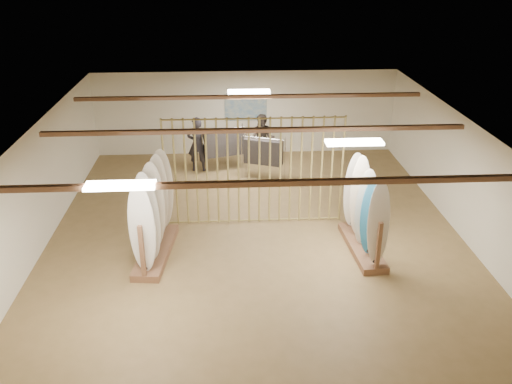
{
  "coord_description": "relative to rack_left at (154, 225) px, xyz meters",
  "views": [
    {
      "loc": [
        -0.67,
        -11.59,
        6.45
      ],
      "look_at": [
        0.0,
        0.0,
        1.2
      ],
      "focal_mm": 38.0,
      "sensor_mm": 36.0,
      "label": 1
    }
  ],
  "objects": [
    {
      "name": "ceiling",
      "position": [
        2.34,
        0.71,
        2.04
      ],
      "size": [
        12.0,
        12.0,
        0.0
      ],
      "primitive_type": "plane",
      "rotation": [
        3.14,
        0.0,
        0.0
      ],
      "color": "gray",
      "rests_on": "ground"
    },
    {
      "name": "wall_back",
      "position": [
        2.34,
        6.71,
        0.64
      ],
      "size": [
        12.0,
        0.0,
        12.0
      ],
      "primitive_type": "plane",
      "rotation": [
        1.57,
        0.0,
        0.0
      ],
      "color": "white",
      "rests_on": "ground"
    },
    {
      "name": "poster",
      "position": [
        2.34,
        6.69,
        0.84
      ],
      "size": [
        1.4,
        0.03,
        0.9
      ],
      "primitive_type": "cube",
      "color": "#2D649E",
      "rests_on": "ground"
    },
    {
      "name": "clothing_rack_a",
      "position": [
        1.61,
        5.11,
        0.16
      ],
      "size": [
        1.27,
        0.69,
        1.41
      ],
      "rotation": [
        0.0,
        0.0,
        0.31
      ],
      "color": "silver",
      "rests_on": "floor"
    },
    {
      "name": "light_panels",
      "position": [
        2.34,
        0.71,
        1.98
      ],
      "size": [
        1.2,
        0.35,
        0.06
      ],
      "primitive_type": "cube",
      "color": "white",
      "rests_on": "ground"
    },
    {
      "name": "rack_right",
      "position": [
        4.77,
        -0.05,
        -0.05
      ],
      "size": [
        0.7,
        2.23,
        2.1
      ],
      "rotation": [
        0.0,
        0.0,
        0.06
      ],
      "color": "brown",
      "rests_on": "floor"
    },
    {
      "name": "ceiling_slats",
      "position": [
        2.34,
        0.71,
        1.96
      ],
      "size": [
        9.5,
        6.12,
        0.1
      ],
      "primitive_type": "cube",
      "color": "brown",
      "rests_on": "ground"
    },
    {
      "name": "wall_left",
      "position": [
        -2.66,
        0.71,
        0.64
      ],
      "size": [
        0.0,
        12.0,
        12.0
      ],
      "primitive_type": "plane",
      "rotation": [
        1.57,
        0.0,
        1.57
      ],
      "color": "white",
      "rests_on": "ground"
    },
    {
      "name": "clothing_rack_b",
      "position": [
        2.77,
        4.36,
        0.11
      ],
      "size": [
        1.19,
        0.73,
        1.34
      ],
      "rotation": [
        0.0,
        0.0,
        -0.38
      ],
      "color": "silver",
      "rests_on": "floor"
    },
    {
      "name": "wall_right",
      "position": [
        7.34,
        0.71,
        0.64
      ],
      "size": [
        0.0,
        12.0,
        12.0
      ],
      "primitive_type": "plane",
      "rotation": [
        1.57,
        0.0,
        -1.57
      ],
      "color": "white",
      "rests_on": "ground"
    },
    {
      "name": "floor",
      "position": [
        2.34,
        0.71,
        -0.76
      ],
      "size": [
        12.0,
        12.0,
        0.0
      ],
      "primitive_type": "plane",
      "color": "olive",
      "rests_on": "ground"
    },
    {
      "name": "bamboo_partition",
      "position": [
        2.34,
        1.51,
        0.64
      ],
      "size": [
        4.45,
        0.05,
        2.78
      ],
      "color": "tan",
      "rests_on": "ground"
    },
    {
      "name": "rack_left",
      "position": [
        0.0,
        0.0,
        0.0
      ],
      "size": [
        0.86,
        2.4,
        2.24
      ],
      "rotation": [
        0.0,
        0.0,
        -0.11
      ],
      "color": "brown",
      "rests_on": "floor"
    },
    {
      "name": "shopper_a",
      "position": [
        0.77,
        5.14,
        0.23
      ],
      "size": [
        0.75,
        0.53,
        1.98
      ],
      "primitive_type": "imported",
      "rotation": [
        0.0,
        0.0,
        3.08
      ],
      "color": "#26242B",
      "rests_on": "floor"
    },
    {
      "name": "wall_front",
      "position": [
        2.34,
        -5.29,
        0.64
      ],
      "size": [
        12.0,
        0.0,
        12.0
      ],
      "primitive_type": "plane",
      "rotation": [
        -1.57,
        0.0,
        0.0
      ],
      "color": "white",
      "rests_on": "ground"
    },
    {
      "name": "shopper_b",
      "position": [
        2.85,
        5.65,
        0.17
      ],
      "size": [
        1.05,
        0.91,
        1.86
      ],
      "primitive_type": "imported",
      "rotation": [
        0.0,
        0.0,
        -0.26
      ],
      "color": "#302925",
      "rests_on": "floor"
    }
  ]
}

